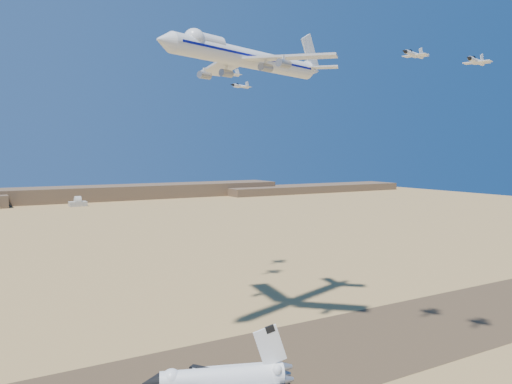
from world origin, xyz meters
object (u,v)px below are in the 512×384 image
shuttle (221,381)px  carrier_747 (244,58)px  chase_jet_a (414,54)px  chase_jet_e (228,74)px  chase_jet_f (241,86)px  chase_jet_b (476,61)px

shuttle → carrier_747: bearing=73.9°
shuttle → chase_jet_a: bearing=20.4°
carrier_747 → chase_jet_e: carrier_747 is taller
chase_jet_e → carrier_747: bearing=-123.9°
chase_jet_a → chase_jet_f: 104.22m
carrier_747 → chase_jet_b: bearing=-69.8°
carrier_747 → chase_jet_b: (44.32, -54.53, -5.52)m
carrier_747 → chase_jet_e: bearing=50.3°
chase_jet_a → chase_jet_e: bearing=85.5°
shuttle → chase_jet_a: size_ratio=2.80×
chase_jet_b → chase_jet_f: (-10.39, 120.18, 6.03)m
shuttle → chase_jet_b: (72.59, -15.36, 82.09)m
chase_jet_f → chase_jet_e: bearing=-154.5°
chase_jet_a → chase_jet_e: 87.29m
shuttle → chase_jet_f: 150.40m
chase_jet_b → chase_jet_f: bearing=76.3°
chase_jet_b → chase_jet_e: 104.83m
chase_jet_e → chase_jet_f: 25.18m
chase_jet_e → shuttle: bearing=-131.3°
chase_jet_b → chase_jet_f: 120.78m
shuttle → chase_jet_f: chase_jet_f is taller
chase_jet_b → chase_jet_e: bearing=86.1°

